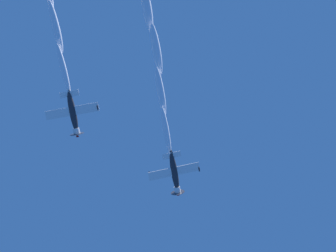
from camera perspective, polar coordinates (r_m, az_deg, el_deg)
airplane_lead at (r=93.17m, az=0.69°, el=-4.98°), size 8.01×7.68×2.98m
airplane_left_wingman at (r=91.50m, az=-9.85°, el=1.27°), size 8.06×7.67×3.42m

